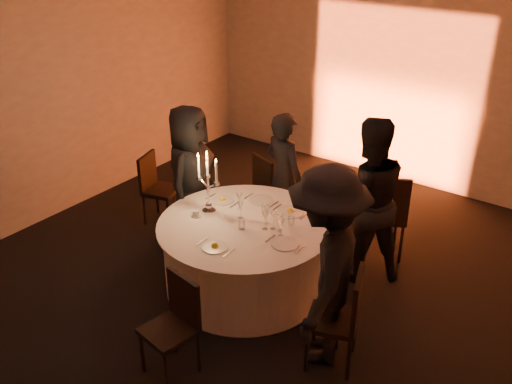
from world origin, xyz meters
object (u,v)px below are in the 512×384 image
Objects in this scene: chair_back_left at (270,186)px; guest_back_left at (284,176)px; guest_back_right at (366,200)px; candelabra at (208,191)px; chair_left at (156,184)px; guest_right at (326,268)px; banquet_table at (245,255)px; coffee_cup at (196,214)px; chair_right at (342,314)px; chair_back_right at (385,211)px; guest_left at (190,177)px; chair_front at (175,320)px.

guest_back_left is (0.28, -0.11, 0.26)m from chair_back_left.
candelabra is (-1.35, -0.96, 0.10)m from guest_back_right.
chair_left is 1.67m from guest_back_left.
guest_back_left is at bearing 81.38° from candelabra.
guest_back_right is 1.38m from guest_right.
guest_back_right is (2.68, 0.45, 0.41)m from chair_left.
chair_back_left reaches higher than banquet_table.
candelabra is at bearing 72.39° from coffee_cup.
guest_back_left is at bearing 103.66° from banquet_table.
guest_right reaches higher than chair_right.
candelabra is (-0.45, -0.02, 0.63)m from banquet_table.
coffee_cup is at bearing 15.71° from chair_back_right.
banquet_table is 1.99× the size of chair_left.
chair_back_left is 1.34× the size of candelabra.
guest_back_right is at bearing -92.29° from guest_left.
guest_right is (0.93, 0.90, 0.41)m from chair_front.
chair_front is 0.50× the size of guest_back_right.
chair_right is at bearing 47.56° from chair_front.
banquet_table is 0.67m from coffee_cup.
chair_back_left is 2.69m from chair_front.
banquet_table is 1.86m from chair_left.
chair_back_right is (0.94, 1.38, 0.22)m from banquet_table.
guest_back_left is at bearing 179.25° from chair_back_left.
chair_back_left is (1.23, 0.77, 0.03)m from chair_left.
chair_left is 0.93× the size of chair_right.
guest_back_right is 16.70× the size of coffee_cup.
chair_back_right is 0.67× the size of guest_back_left.
candelabra reaches higher than chair_left.
chair_right is 1.50m from guest_back_right.
banquet_table is 1.68m from chair_back_right.
banquet_table is 1.40m from guest_back_right.
chair_right is 1.37× the size of candelabra.
banquet_table is 1.24m from guest_back_left.
chair_right is 1.94m from candelabra.
guest_back_right is at bearing 35.47° from candelabra.
chair_front is at bearing -71.69° from chair_right.
chair_back_left is at bearing -26.68° from chair_back_right.
guest_back_right is 1.66m from candelabra.
chair_left is 1.52m from candelabra.
coffee_cup is (-1.88, 0.26, 0.25)m from chair_right.
chair_back_right is 2.13m from coffee_cup.
guest_right is at bearing 58.37° from guest_back_right.
chair_back_right is (1.49, 0.12, 0.07)m from chair_back_left.
candelabra is (-1.83, 0.41, 0.47)m from chair_right.
banquet_table is 16.36× the size of coffee_cup.
guest_right is at bearing -8.11° from coffee_cup.
candelabra reaches higher than chair_back_left.
chair_front is at bearing -79.25° from banquet_table.
banquet_table is 1.85× the size of chair_right.
candelabra is (0.60, -0.38, 0.15)m from guest_left.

